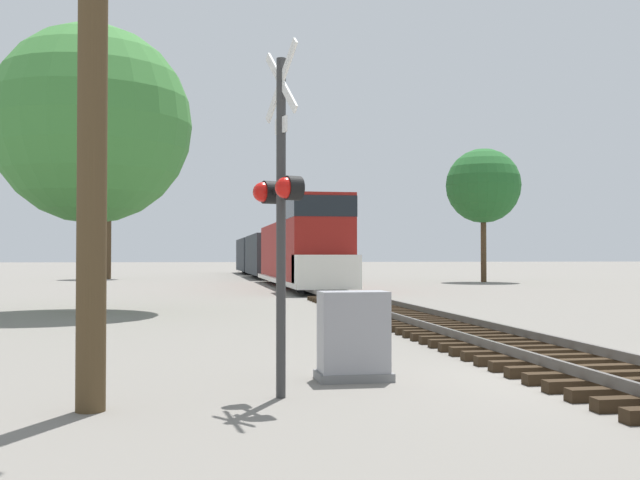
% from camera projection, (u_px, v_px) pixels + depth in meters
% --- Properties ---
extents(ground_plane, '(400.00, 400.00, 0.00)m').
position_uv_depth(ground_plane, '(600.00, 379.00, 10.76)').
color(ground_plane, slate).
extents(rail_track_bed, '(2.60, 160.00, 0.31)m').
position_uv_depth(rail_track_bed, '(600.00, 370.00, 10.76)').
color(rail_track_bed, black).
rests_on(rail_track_bed, ground).
extents(freight_train, '(2.89, 48.13, 4.62)m').
position_uv_depth(freight_train, '(275.00, 254.00, 54.20)').
color(freight_train, maroon).
rests_on(freight_train, ground).
extents(crossing_signal_near, '(0.57, 1.01, 4.43)m').
position_uv_depth(crossing_signal_near, '(279.00, 199.00, 9.39)').
color(crossing_signal_near, '#333333').
rests_on(crossing_signal_near, ground).
extents(relay_cabinet, '(1.06, 0.66, 1.27)m').
position_uv_depth(relay_cabinet, '(353.00, 336.00, 10.69)').
color(relay_cabinet, slate).
rests_on(relay_cabinet, ground).
extents(utility_pole, '(1.80, 0.34, 8.40)m').
position_uv_depth(utility_pole, '(93.00, 38.00, 8.62)').
color(utility_pole, '#4C3A23').
rests_on(utility_pole, ground).
extents(tree_far_right, '(6.27, 6.27, 9.08)m').
position_uv_depth(tree_far_right, '(92.00, 125.00, 23.65)').
color(tree_far_right, brown).
rests_on(tree_far_right, ground).
extents(tree_mid_background, '(5.03, 5.03, 9.03)m').
position_uv_depth(tree_mid_background, '(483.00, 186.00, 50.51)').
color(tree_mid_background, '#473521').
rests_on(tree_mid_background, ground).
extents(tree_deep_background, '(4.27, 4.27, 9.34)m').
position_uv_depth(tree_deep_background, '(109.00, 186.00, 57.22)').
color(tree_deep_background, '#473521').
rests_on(tree_deep_background, ground).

